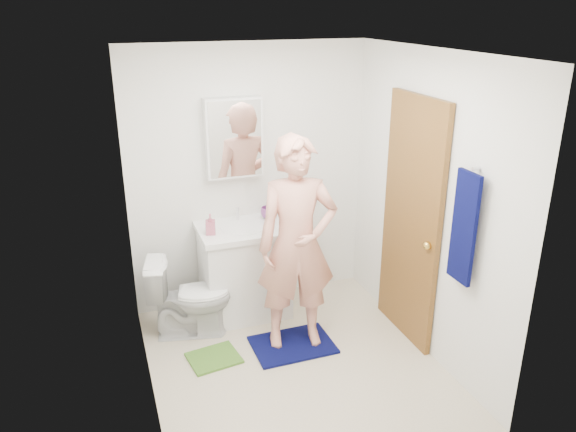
% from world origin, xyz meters
% --- Properties ---
extents(floor, '(2.20, 2.40, 0.02)m').
position_xyz_m(floor, '(0.00, 0.00, -0.01)').
color(floor, beige).
rests_on(floor, ground).
extents(ceiling, '(2.20, 2.40, 0.02)m').
position_xyz_m(ceiling, '(0.00, 0.00, 2.41)').
color(ceiling, white).
rests_on(ceiling, ground).
extents(wall_back, '(2.20, 0.02, 2.40)m').
position_xyz_m(wall_back, '(0.00, 1.21, 1.20)').
color(wall_back, white).
rests_on(wall_back, ground).
extents(wall_front, '(2.20, 0.02, 2.40)m').
position_xyz_m(wall_front, '(0.00, -1.21, 1.20)').
color(wall_front, white).
rests_on(wall_front, ground).
extents(wall_left, '(0.02, 2.40, 2.40)m').
position_xyz_m(wall_left, '(-1.11, 0.00, 1.20)').
color(wall_left, white).
rests_on(wall_left, ground).
extents(wall_right, '(0.02, 2.40, 2.40)m').
position_xyz_m(wall_right, '(1.11, 0.00, 1.20)').
color(wall_right, white).
rests_on(wall_right, ground).
extents(vanity_cabinet, '(0.75, 0.55, 0.80)m').
position_xyz_m(vanity_cabinet, '(-0.15, 0.91, 0.40)').
color(vanity_cabinet, white).
rests_on(vanity_cabinet, floor).
extents(countertop, '(0.79, 0.59, 0.05)m').
position_xyz_m(countertop, '(-0.15, 0.91, 0.83)').
color(countertop, white).
rests_on(countertop, vanity_cabinet).
extents(sink_basin, '(0.40, 0.40, 0.03)m').
position_xyz_m(sink_basin, '(-0.15, 0.91, 0.84)').
color(sink_basin, white).
rests_on(sink_basin, countertop).
extents(faucet, '(0.03, 0.03, 0.12)m').
position_xyz_m(faucet, '(-0.15, 1.09, 0.91)').
color(faucet, silver).
rests_on(faucet, countertop).
extents(medicine_cabinet, '(0.50, 0.12, 0.70)m').
position_xyz_m(medicine_cabinet, '(-0.15, 1.14, 1.60)').
color(medicine_cabinet, white).
rests_on(medicine_cabinet, wall_back).
extents(mirror_panel, '(0.46, 0.01, 0.66)m').
position_xyz_m(mirror_panel, '(-0.15, 1.08, 1.60)').
color(mirror_panel, white).
rests_on(mirror_panel, wall_back).
extents(door, '(0.05, 0.80, 2.05)m').
position_xyz_m(door, '(1.07, 0.15, 1.02)').
color(door, brown).
rests_on(door, ground).
extents(door_knob, '(0.07, 0.07, 0.07)m').
position_xyz_m(door_knob, '(1.03, -0.17, 0.95)').
color(door_knob, gold).
rests_on(door_knob, door).
extents(towel, '(0.03, 0.24, 0.80)m').
position_xyz_m(towel, '(1.03, -0.57, 1.25)').
color(towel, '#060A41').
rests_on(towel, wall_right).
extents(towel_hook, '(0.06, 0.02, 0.02)m').
position_xyz_m(towel_hook, '(1.07, -0.57, 1.67)').
color(towel_hook, silver).
rests_on(towel_hook, wall_right).
extents(toilet, '(0.76, 0.53, 0.70)m').
position_xyz_m(toilet, '(-0.69, 0.72, 0.35)').
color(toilet, white).
rests_on(toilet, floor).
extents(bath_mat, '(0.67, 0.48, 0.02)m').
position_xyz_m(bath_mat, '(0.07, 0.24, 0.01)').
color(bath_mat, '#060A41').
rests_on(bath_mat, floor).
extents(green_rug, '(0.44, 0.39, 0.02)m').
position_xyz_m(green_rug, '(-0.59, 0.27, 0.01)').
color(green_rug, '#50862C').
rests_on(green_rug, floor).
extents(soap_dispenser, '(0.10, 0.10, 0.18)m').
position_xyz_m(soap_dispenser, '(-0.45, 0.85, 0.94)').
color(soap_dispenser, '#B8566E').
rests_on(soap_dispenser, countertop).
extents(toothbrush_cup, '(0.16, 0.16, 0.11)m').
position_xyz_m(toothbrush_cup, '(0.12, 1.04, 0.90)').
color(toothbrush_cup, '#873E89').
rests_on(toothbrush_cup, countertop).
extents(man, '(0.70, 0.52, 1.76)m').
position_xyz_m(man, '(0.12, 0.28, 0.90)').
color(man, '#E0957E').
rests_on(man, bath_mat).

